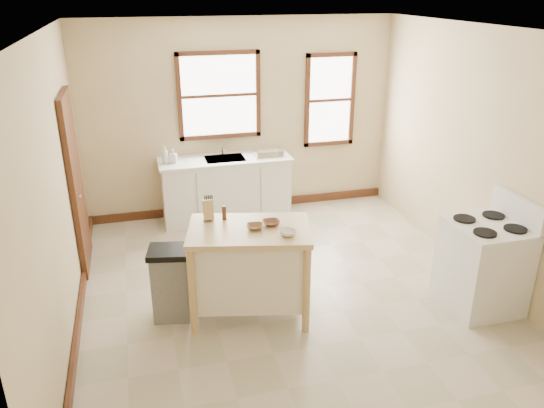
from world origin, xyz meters
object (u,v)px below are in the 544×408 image
Objects in this scene: kitchen_island at (250,272)px; bowl_a at (255,227)px; bowl_c at (288,233)px; bowl_b at (271,223)px; knife_block at (208,210)px; pepper_grinder at (224,213)px; gas_stove at (484,254)px; soap_bottle_b at (173,156)px; soap_bottle_a at (165,155)px; dish_rack at (268,153)px; trash_bin at (171,283)px.

kitchen_island is 7.03× the size of bowl_a.
bowl_b is at bearing 109.62° from bowl_c.
bowl_c is at bearing -38.77° from knife_block.
pepper_grinder reaches higher than bowl_a.
soap_bottle_b is at bearing 135.03° from gas_stove.
gas_stove is at bearing -12.35° from bowl_b.
kitchen_island is 0.75m from knife_block.
kitchen_island is at bearing 169.25° from gas_stove.
bowl_c is at bearing 174.26° from gas_stove.
bowl_c is at bearing -53.55° from soap_bottle_b.
bowl_b is 0.28m from bowl_c.
bowl_c is (0.33, -0.25, 0.51)m from kitchen_island.
dish_rack is at bearing -15.59° from soap_bottle_a.
bowl_b is 1.19m from trash_bin.
bowl_b is at bearing 167.65° from gas_stove.
bowl_a is 0.14× the size of gas_stove.
kitchen_island is (-0.81, -2.40, -0.48)m from dish_rack.
pepper_grinder is (0.15, -0.04, -0.02)m from knife_block.
gas_stove is (3.02, -2.92, -0.44)m from soap_bottle_a.
gas_stove reaches higher than trash_bin.
bowl_a is at bearing -165.21° from bowl_b.
soap_bottle_a is 1.19× the size of knife_block.
soap_bottle_a is 1.59× the size of pepper_grinder.
bowl_b is at bearing -90.46° from dish_rack.
pepper_grinder is (0.32, -2.18, 0.04)m from soap_bottle_b.
soap_bottle_a reaches higher than trash_bin.
dish_rack is at bearing 17.12° from soap_bottle_b.
bowl_a is (0.57, -2.48, -0.02)m from soap_bottle_b.
soap_bottle_a reaches higher than kitchen_island.
knife_block is 0.17× the size of gas_stove.
pepper_grinder is 0.12× the size of gas_stove.
bowl_b is (0.75, -2.43, -0.02)m from soap_bottle_b.
bowl_b is at bearing -30.22° from pepper_grinder.
dish_rack is 2.64× the size of pepper_grinder.
bowl_a is (0.05, -0.03, 0.51)m from kitchen_island.
soap_bottle_a is at bearing 101.03° from pepper_grinder.
knife_block is at bearing 164.46° from gas_stove.
pepper_grinder is at bearing -62.58° from soap_bottle_b.
knife_block reaches higher than dish_rack.
soap_bottle_a is at bearing 105.25° from bowl_a.
soap_bottle_a is 1.37× the size of bowl_b.
soap_bottle_b is 2.41m from trash_bin.
kitchen_island is 0.65m from pepper_grinder.
kitchen_island is (0.63, -2.46, -0.55)m from soap_bottle_a.
soap_bottle_b is at bearing 94.95° from knife_block.
dish_rack is 2.55m from bowl_a.
bowl_c reaches higher than trash_bin.
bowl_c reaches higher than bowl_a.
soap_bottle_b is at bearing 98.30° from pepper_grinder.
knife_block is at bearing 140.34° from bowl_a.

